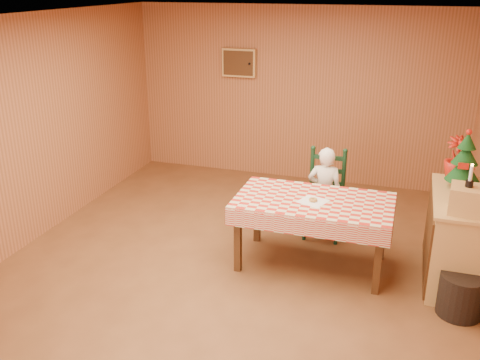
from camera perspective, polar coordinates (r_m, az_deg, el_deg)
name	(u,v)px	position (r m, az deg, el deg)	size (l,w,h in m)	color
ground	(234,268)	(5.87, -0.61, -9.37)	(6.00, 6.00, 0.00)	brown
cabin_walls	(249,92)	(5.70, 1.02, 9.40)	(5.10, 6.05, 2.65)	#A7653C
dining_table	(314,207)	(5.69, 7.85, -2.85)	(1.66, 0.96, 0.77)	#492A13
ladder_chair	(325,196)	(6.48, 9.05, -1.67)	(0.44, 0.40, 1.08)	black
seated_child	(324,193)	(6.40, 8.99, -1.37)	(0.41, 0.27, 1.12)	white
napkin	(313,201)	(5.61, 7.80, -2.25)	(0.26, 0.26, 0.00)	white
donut	(313,200)	(5.61, 7.81, -2.10)	(0.09, 0.09, 0.03)	#B38540
shelf_unit	(454,238)	(5.89, 21.90, -5.78)	(0.54, 1.24, 0.93)	tan
crate	(467,200)	(5.29, 23.03, -1.93)	(0.30, 0.30, 0.25)	tan
christmas_tree	(465,162)	(5.85, 22.83, 1.82)	(0.34, 0.34, 0.62)	#492A13
flower_arrangement	(457,157)	(6.15, 22.12, 2.25)	(0.25, 0.25, 0.45)	#A71A0F
candle_set	(470,180)	(5.23, 23.32, -0.01)	(0.07, 0.07, 0.22)	black
storage_bin	(461,295)	(5.45, 22.48, -11.26)	(0.41, 0.41, 0.41)	black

